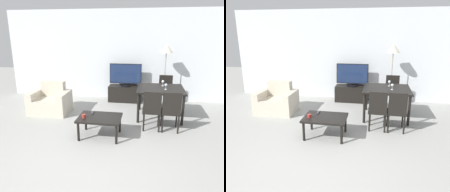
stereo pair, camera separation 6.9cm
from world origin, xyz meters
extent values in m
plane|color=#9E9E99|center=(0.00, 0.00, 0.00)|extent=(18.00, 18.00, 0.00)
cube|color=silver|center=(0.00, 3.94, 1.35)|extent=(6.92, 0.06, 2.70)
cube|color=beige|center=(-1.51, 2.34, 0.19)|extent=(0.63, 0.74, 0.38)
cube|color=beige|center=(-1.51, 2.61, 0.59)|extent=(0.63, 0.20, 0.40)
cube|color=beige|center=(-1.91, 2.34, 0.28)|extent=(0.18, 0.74, 0.56)
cube|color=beige|center=(-1.10, 2.34, 0.28)|extent=(0.18, 0.74, 0.56)
cube|color=black|center=(0.33, 3.65, 0.24)|extent=(0.99, 0.45, 0.47)
cylinder|color=black|center=(0.33, 3.65, 0.49)|extent=(0.32, 0.32, 0.03)
cylinder|color=black|center=(0.33, 3.65, 0.53)|extent=(0.04, 0.04, 0.05)
cube|color=black|center=(0.33, 3.65, 0.85)|extent=(0.94, 0.04, 0.59)
cube|color=#19284C|center=(0.33, 3.63, 0.85)|extent=(0.91, 0.01, 0.56)
cube|color=black|center=(0.08, 1.22, 0.40)|extent=(0.86, 0.63, 0.04)
cylinder|color=black|center=(-0.30, 0.97, 0.19)|extent=(0.05, 0.05, 0.38)
cylinder|color=black|center=(0.45, 0.97, 0.19)|extent=(0.05, 0.05, 0.38)
cylinder|color=black|center=(-0.30, 1.48, 0.19)|extent=(0.05, 0.05, 0.38)
cylinder|color=black|center=(0.45, 1.48, 0.19)|extent=(0.05, 0.05, 0.38)
cube|color=black|center=(1.30, 2.51, 0.72)|extent=(1.12, 1.02, 0.04)
cylinder|color=black|center=(0.80, 2.05, 0.35)|extent=(0.06, 0.06, 0.70)
cylinder|color=black|center=(1.80, 2.05, 0.35)|extent=(0.06, 0.06, 0.70)
cylinder|color=black|center=(0.80, 2.96, 0.35)|extent=(0.06, 0.06, 0.70)
cylinder|color=black|center=(1.80, 2.96, 0.35)|extent=(0.06, 0.06, 0.70)
cube|color=black|center=(1.11, 1.76, 0.42)|extent=(0.40, 0.40, 0.04)
cylinder|color=black|center=(0.94, 1.93, 0.20)|extent=(0.04, 0.04, 0.40)
cylinder|color=black|center=(1.27, 1.93, 0.20)|extent=(0.04, 0.04, 0.40)
cylinder|color=black|center=(0.94, 1.60, 0.20)|extent=(0.04, 0.04, 0.40)
cylinder|color=black|center=(1.27, 1.60, 0.20)|extent=(0.04, 0.04, 0.40)
cube|color=black|center=(1.11, 1.58, 0.66)|extent=(0.37, 0.04, 0.45)
cube|color=black|center=(1.50, 3.25, 0.42)|extent=(0.40, 0.40, 0.04)
cylinder|color=black|center=(1.34, 3.08, 0.20)|extent=(0.04, 0.04, 0.40)
cylinder|color=black|center=(1.66, 3.08, 0.20)|extent=(0.04, 0.04, 0.40)
cylinder|color=black|center=(1.34, 3.41, 0.20)|extent=(0.04, 0.04, 0.40)
cylinder|color=black|center=(1.66, 3.41, 0.20)|extent=(0.04, 0.04, 0.40)
cube|color=black|center=(1.50, 3.43, 0.66)|extent=(0.37, 0.04, 0.45)
cube|color=black|center=(1.50, 1.76, 0.42)|extent=(0.40, 0.40, 0.04)
cylinder|color=black|center=(1.34, 1.93, 0.20)|extent=(0.04, 0.04, 0.40)
cylinder|color=black|center=(1.66, 1.93, 0.20)|extent=(0.04, 0.04, 0.40)
cylinder|color=black|center=(1.34, 1.60, 0.20)|extent=(0.04, 0.04, 0.40)
cylinder|color=black|center=(1.66, 1.60, 0.20)|extent=(0.04, 0.04, 0.40)
cube|color=black|center=(1.50, 1.58, 0.66)|extent=(0.37, 0.04, 0.45)
cylinder|color=gray|center=(1.46, 3.45, 0.01)|extent=(0.24, 0.24, 0.02)
cylinder|color=gray|center=(1.46, 3.45, 0.77)|extent=(0.02, 0.02, 1.48)
cone|color=beige|center=(1.46, 3.45, 1.62)|extent=(0.35, 0.35, 0.23)
cube|color=#38383D|center=(-0.12, 1.41, 0.43)|extent=(0.04, 0.15, 0.02)
cylinder|color=maroon|center=(-0.22, 1.12, 0.46)|extent=(0.08, 0.08, 0.07)
cylinder|color=silver|center=(1.42, 2.38, 0.75)|extent=(0.06, 0.06, 0.01)
cylinder|color=silver|center=(1.42, 2.38, 0.79)|extent=(0.01, 0.01, 0.07)
sphere|color=silver|center=(1.42, 2.38, 0.86)|extent=(0.07, 0.07, 0.07)
cylinder|color=silver|center=(1.37, 2.73, 0.75)|extent=(0.06, 0.06, 0.01)
cylinder|color=silver|center=(1.37, 2.73, 0.79)|extent=(0.01, 0.01, 0.07)
sphere|color=silver|center=(1.37, 2.73, 0.86)|extent=(0.07, 0.07, 0.07)
camera|label=1|loc=(0.98, -2.74, 2.07)|focal=35.00mm
camera|label=2|loc=(1.05, -2.73, 2.07)|focal=35.00mm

